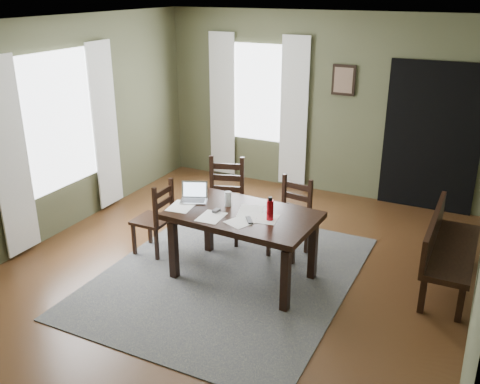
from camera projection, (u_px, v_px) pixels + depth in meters
The scene contains 26 objects.
ground at pixel (228, 276), 5.99m from camera, with size 5.00×6.00×0.01m.
room_shell at pixel (227, 118), 5.33m from camera, with size 5.02×6.02×2.71m.
rug at pixel (228, 275), 5.98m from camera, with size 2.60×3.20×0.01m.
dining_table at pixel (243, 221), 5.69m from camera, with size 1.59×1.00×0.77m.
chair_end at pixel (155, 219), 6.33m from camera, with size 0.40×0.40×0.92m.
chair_back_left at pixel (225, 201), 6.68m from camera, with size 0.57×0.57×1.04m.
chair_back_right at pixel (291, 219), 6.31m from camera, with size 0.46×0.46×0.93m.
bench at pixel (445, 245), 5.62m from camera, with size 0.46×1.44×0.81m.
laptop at pixel (194, 196), 5.98m from camera, with size 0.36×0.33×0.20m.
computer_mouse at pixel (216, 211), 5.68m from camera, with size 0.05×0.09×0.03m, color #3F3F42.
tv_remote at pixel (249, 220), 5.47m from camera, with size 0.05×0.17×0.02m, color black.
drinking_glass at pixel (228, 199), 5.81m from camera, with size 0.07×0.07×0.16m, color silver.
water_bottle at pixel (270, 209), 5.45m from camera, with size 0.09×0.09×0.25m.
paper_a at pixel (182, 206), 5.82m from camera, with size 0.25×0.33×0.00m, color white.
paper_b at pixel (242, 221), 5.46m from camera, with size 0.24×0.31×0.00m, color white.
paper_c at pixel (250, 211), 5.70m from camera, with size 0.26×0.33×0.00m, color white.
paper_d at pixel (267, 219), 5.52m from camera, with size 0.21×0.28×0.00m, color white.
paper_e at pixel (211, 217), 5.56m from camera, with size 0.24×0.32×0.00m, color white.
window_left at pixel (58, 121), 6.64m from camera, with size 0.01×1.30×1.70m.
window_back at pixel (258, 93), 8.35m from camera, with size 1.00×0.01×1.50m.
curtain_left_near at pixel (10, 159), 6.03m from camera, with size 0.03×0.48×2.30m.
curtain_left_far at pixel (105, 126), 7.40m from camera, with size 0.03×0.48×2.30m.
curtain_back_left at pixel (222, 105), 8.67m from camera, with size 0.44×0.03×2.30m.
curtain_back_right at pixel (294, 113), 8.16m from camera, with size 0.44×0.03×2.30m.
framed_picture at pixel (344, 80), 7.68m from camera, with size 0.34×0.03×0.44m.
doorway_back at pixel (432, 138), 7.40m from camera, with size 1.30×0.03×2.10m.
Camera 1 is at (2.43, -4.63, 3.06)m, focal length 40.00 mm.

